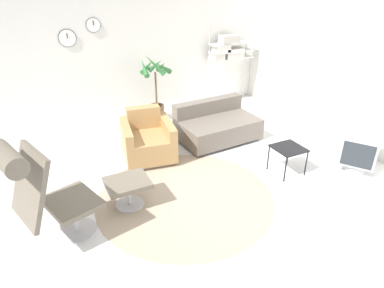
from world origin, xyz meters
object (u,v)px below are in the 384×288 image
at_px(side_table, 288,150).
at_px(crt_television, 359,152).
at_px(lounge_chair, 39,185).
at_px(armchair_red, 148,141).
at_px(potted_plant, 156,91).
at_px(ottoman, 128,186).
at_px(couch_low, 216,126).
at_px(shelf_unit, 228,49).

relative_size(side_table, crt_television, 0.67).
height_order(lounge_chair, armchair_red, lounge_chair).
xyz_separation_m(lounge_chair, side_table, (3.30, 0.04, -0.41)).
bearing_deg(armchair_red, side_table, 150.37).
distance_m(side_table, potted_plant, 2.91).
bearing_deg(potted_plant, side_table, -70.04).
bearing_deg(ottoman, side_table, -6.52).
xyz_separation_m(armchair_red, potted_plant, (0.68, 1.38, 0.31)).
height_order(lounge_chair, potted_plant, potted_plant).
relative_size(lounge_chair, couch_low, 0.91).
distance_m(couch_low, shelf_unit, 2.15).
bearing_deg(shelf_unit, side_table, -104.81).
distance_m(crt_television, shelf_unit, 3.53).
height_order(lounge_chair, shelf_unit, shelf_unit).
distance_m(lounge_chair, crt_television, 4.31).
bearing_deg(couch_low, lounge_chair, 23.42).
xyz_separation_m(side_table, crt_television, (0.96, -0.43, -0.05)).
relative_size(crt_television, shelf_unit, 0.31).
bearing_deg(potted_plant, shelf_unit, 8.40).
bearing_deg(side_table, crt_television, -24.15).
relative_size(crt_television, potted_plant, 0.46).
xyz_separation_m(armchair_red, side_table, (1.67, -1.35, 0.08)).
relative_size(lounge_chair, potted_plant, 0.94).
bearing_deg(couch_low, potted_plant, -67.27).
height_order(couch_low, crt_television, couch_low).
bearing_deg(armchair_red, crt_television, 155.21).
height_order(armchair_red, side_table, armchair_red).
distance_m(armchair_red, potted_plant, 1.57).
bearing_deg(shelf_unit, couch_low, -126.73).
relative_size(lounge_chair, side_table, 3.01).
height_order(crt_television, shelf_unit, shelf_unit).
xyz_separation_m(ottoman, crt_television, (3.29, -0.70, 0.03)).
height_order(lounge_chair, ottoman, lounge_chair).
bearing_deg(ottoman, armchair_red, 58.78).
bearing_deg(armchair_red, lounge_chair, 49.75).
height_order(couch_low, side_table, couch_low).
distance_m(armchair_red, shelf_unit, 3.09).
xyz_separation_m(ottoman, potted_plant, (1.34, 2.46, 0.31)).
height_order(ottoman, crt_television, crt_television).
distance_m(crt_television, potted_plant, 3.72).
bearing_deg(crt_television, lounge_chair, 51.40).
height_order(side_table, potted_plant, potted_plant).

